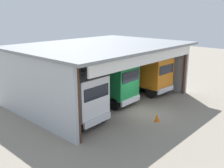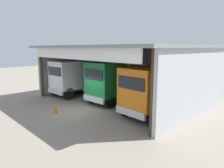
{
  "view_description": "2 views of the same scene",
  "coord_description": "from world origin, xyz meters",
  "px_view_note": "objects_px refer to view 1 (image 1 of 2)",
  "views": [
    {
      "loc": [
        -15.02,
        -10.27,
        7.33
      ],
      "look_at": [
        0.0,
        3.38,
        1.62
      ],
      "focal_mm": 40.78,
      "sensor_mm": 36.0,
      "label": 1
    },
    {
      "loc": [
        12.31,
        -8.42,
        4.66
      ],
      "look_at": [
        0.0,
        3.38,
        1.62
      ],
      "focal_mm": 32.8,
      "sensor_mm": 36.0,
      "label": 2
    }
  ],
  "objects_px": {
    "truck_white_center_left_bay": "(81,100)",
    "truck_orange_center_bay": "(151,75)",
    "traffic_cone": "(157,118)",
    "tool_cart": "(53,92)",
    "oil_drum": "(89,80)",
    "truck_green_center_right_bay": "(115,83)"
  },
  "relations": [
    {
      "from": "truck_orange_center_bay",
      "to": "traffic_cone",
      "type": "bearing_deg",
      "value": 39.53
    },
    {
      "from": "truck_white_center_left_bay",
      "to": "tool_cart",
      "type": "relative_size",
      "value": 4.67
    },
    {
      "from": "truck_green_center_right_bay",
      "to": "truck_orange_center_bay",
      "type": "relative_size",
      "value": 1.01
    },
    {
      "from": "truck_white_center_left_bay",
      "to": "tool_cart",
      "type": "distance_m",
      "value": 6.71
    },
    {
      "from": "truck_white_center_left_bay",
      "to": "tool_cart",
      "type": "bearing_deg",
      "value": -109.89
    },
    {
      "from": "traffic_cone",
      "to": "truck_white_center_left_bay",
      "type": "bearing_deg",
      "value": 137.63
    },
    {
      "from": "truck_white_center_left_bay",
      "to": "truck_orange_center_bay",
      "type": "bearing_deg",
      "value": -178.78
    },
    {
      "from": "truck_white_center_left_bay",
      "to": "tool_cart",
      "type": "height_order",
      "value": "truck_white_center_left_bay"
    },
    {
      "from": "truck_white_center_left_bay",
      "to": "oil_drum",
      "type": "distance_m",
      "value": 10.04
    },
    {
      "from": "oil_drum",
      "to": "traffic_cone",
      "type": "relative_size",
      "value": 1.66
    },
    {
      "from": "oil_drum",
      "to": "tool_cart",
      "type": "height_order",
      "value": "tool_cart"
    },
    {
      "from": "truck_white_center_left_bay",
      "to": "truck_orange_center_bay",
      "type": "xyz_separation_m",
      "value": [
        8.94,
        0.46,
        0.0
      ]
    },
    {
      "from": "truck_green_center_right_bay",
      "to": "oil_drum",
      "type": "bearing_deg",
      "value": -115.11
    },
    {
      "from": "truck_green_center_right_bay",
      "to": "tool_cart",
      "type": "xyz_separation_m",
      "value": [
        -2.45,
        5.25,
        -1.33
      ]
    },
    {
      "from": "truck_white_center_left_bay",
      "to": "tool_cart",
      "type": "xyz_separation_m",
      "value": [
        2.06,
        6.26,
        -1.29
      ]
    },
    {
      "from": "tool_cart",
      "to": "truck_white_center_left_bay",
      "type": "bearing_deg",
      "value": -108.19
    },
    {
      "from": "oil_drum",
      "to": "traffic_cone",
      "type": "xyz_separation_m",
      "value": [
        -3.24,
        -10.5,
        -0.18
      ]
    },
    {
      "from": "tool_cart",
      "to": "truck_green_center_right_bay",
      "type": "bearing_deg",
      "value": -64.96
    },
    {
      "from": "tool_cart",
      "to": "traffic_cone",
      "type": "bearing_deg",
      "value": -79.73
    },
    {
      "from": "oil_drum",
      "to": "truck_orange_center_bay",
      "type": "bearing_deg",
      "value": -74.0
    },
    {
      "from": "truck_orange_center_bay",
      "to": "tool_cart",
      "type": "xyz_separation_m",
      "value": [
        -6.89,
        5.8,
        -1.29
      ]
    },
    {
      "from": "truck_green_center_right_bay",
      "to": "oil_drum",
      "type": "height_order",
      "value": "truck_green_center_right_bay"
    }
  ]
}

